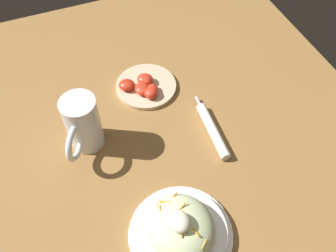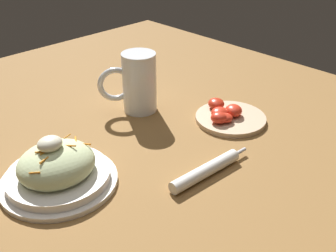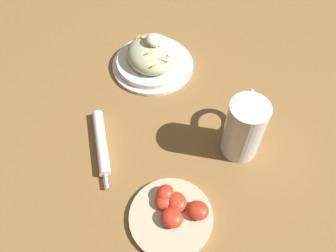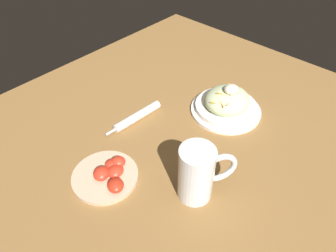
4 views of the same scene
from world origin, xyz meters
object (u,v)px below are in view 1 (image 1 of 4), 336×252
at_px(salad_plate, 181,230).
at_px(tomato_plate, 145,86).
at_px(beer_mug, 83,127).
at_px(napkin_roll, 213,130).

relative_size(salad_plate, tomato_plate, 1.31).
bearing_deg(beer_mug, napkin_roll, -106.58).
bearing_deg(beer_mug, salad_plate, -158.06).
xyz_separation_m(salad_plate, tomato_plate, (0.45, -0.07, -0.02)).
xyz_separation_m(salad_plate, napkin_roll, (0.23, -0.19, -0.02)).
xyz_separation_m(napkin_roll, tomato_plate, (0.22, 0.12, -0.00)).
bearing_deg(salad_plate, napkin_roll, -39.59).
relative_size(salad_plate, napkin_roll, 1.08).
height_order(beer_mug, napkin_roll, beer_mug).
distance_m(salad_plate, tomato_plate, 0.46).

